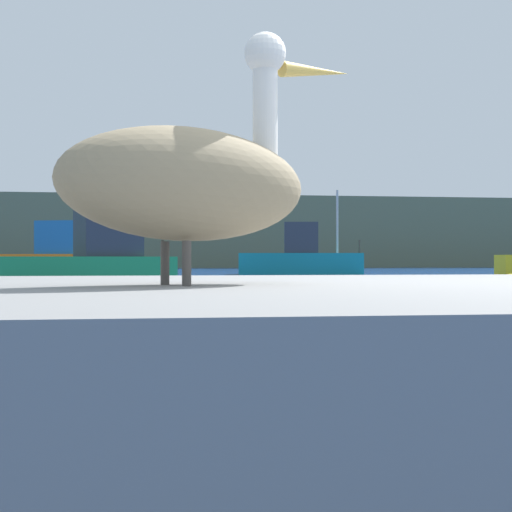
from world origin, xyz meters
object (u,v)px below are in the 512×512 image
pelican (192,179)px  fishing_boat_teal (301,257)px  fishing_boat_orange (52,257)px  fishing_boat_green (80,259)px

pelican → fishing_boat_teal: fishing_boat_teal is taller
fishing_boat_orange → fishing_boat_teal: fishing_boat_orange is taller
pelican → fishing_boat_orange: bearing=69.5°
fishing_boat_orange → pelican: bearing=-62.0°
fishing_boat_orange → fishing_boat_green: 14.21m
fishing_boat_teal → pelican: bearing=-92.4°
fishing_boat_teal → fishing_boat_orange: bearing=-158.7°
fishing_boat_green → pelican: bearing=-104.4°
fishing_boat_orange → fishing_boat_teal: size_ratio=0.95×
pelican → fishing_boat_teal: 38.03m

